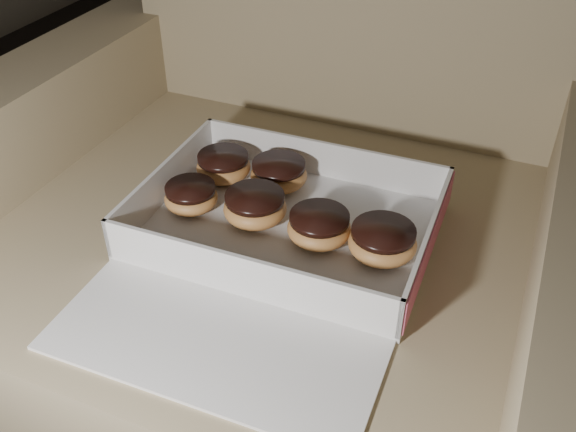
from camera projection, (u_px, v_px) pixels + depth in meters
The scene contains 11 objects.
armchair at pixel (289, 260), 1.09m from camera, with size 1.00×0.85×1.05m.
bakery_box at pixel (279, 242), 0.89m from camera, with size 0.41×0.48×0.07m.
donut_a at pixel (223, 166), 1.01m from camera, with size 0.09×0.09×0.04m.
donut_b at pixel (383, 242), 0.86m from camera, with size 0.09×0.09×0.05m.
donut_c at pixel (319, 227), 0.89m from camera, with size 0.09×0.09×0.04m.
donut_d at pixel (191, 196), 0.95m from camera, with size 0.08×0.08×0.04m.
donut_e at pixel (279, 174), 0.99m from camera, with size 0.09×0.09×0.04m.
donut_f at pixel (255, 207), 0.92m from camera, with size 0.09×0.09×0.05m.
crumb_a at pixel (143, 235), 0.91m from camera, with size 0.01×0.01×0.00m, color black.
crumb_b at pixel (236, 277), 0.83m from camera, with size 0.01×0.01×0.00m, color black.
crumb_c at pixel (246, 225), 0.92m from camera, with size 0.01×0.01×0.00m, color black.
Camera 1 is at (0.21, -0.36, 1.04)m, focal length 40.00 mm.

